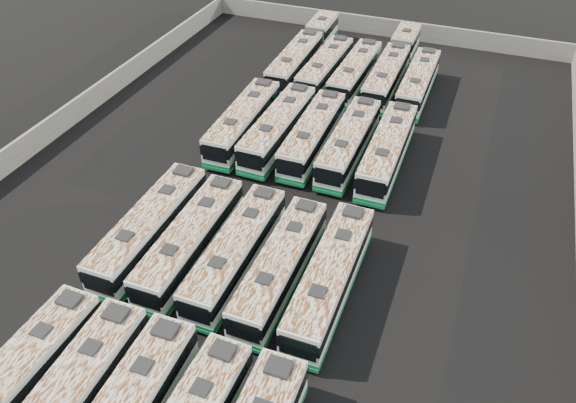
% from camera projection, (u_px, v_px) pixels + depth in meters
% --- Properties ---
extents(ground, '(140.00, 140.00, 0.00)m').
position_uv_depth(ground, '(272.00, 204.00, 43.89)').
color(ground, black).
rests_on(ground, ground).
extents(perimeter_wall, '(45.20, 73.20, 2.20)m').
position_uv_depth(perimeter_wall, '(272.00, 193.00, 43.21)').
color(perimeter_wall, '#65635E').
rests_on(perimeter_wall, ground).
extents(bus_front_far_left, '(2.76, 11.85, 3.32)m').
position_uv_depth(bus_front_far_left, '(14.00, 384.00, 29.39)').
color(bus_front_far_left, white).
rests_on(bus_front_far_left, ground).
extents(bus_midfront_far_left, '(2.59, 12.08, 3.40)m').
position_uv_depth(bus_midfront_far_left, '(150.00, 228.00, 39.07)').
color(bus_midfront_far_left, white).
rests_on(bus_midfront_far_left, ground).
extents(bus_midfront_left, '(2.59, 11.80, 3.32)m').
position_uv_depth(bus_midfront_left, '(191.00, 241.00, 38.10)').
color(bus_midfront_left, white).
rests_on(bus_midfront_left, ground).
extents(bus_midfront_center, '(2.48, 11.70, 3.30)m').
position_uv_depth(bus_midfront_center, '(236.00, 252.00, 37.23)').
color(bus_midfront_center, white).
rests_on(bus_midfront_center, ground).
extents(bus_midfront_right, '(2.48, 11.58, 3.26)m').
position_uv_depth(bus_midfront_right, '(280.00, 267.00, 36.16)').
color(bus_midfront_right, white).
rests_on(bus_midfront_right, ground).
extents(bus_midfront_far_right, '(2.62, 12.03, 3.39)m').
position_uv_depth(bus_midfront_far_right, '(330.00, 278.00, 35.32)').
color(bus_midfront_far_right, white).
rests_on(bus_midfront_far_right, ground).
extents(bus_midback_far_left, '(2.86, 12.11, 3.39)m').
position_uv_depth(bus_midback_far_left, '(243.00, 122.00, 50.38)').
color(bus_midback_far_left, white).
rests_on(bus_midback_far_left, ground).
extents(bus_midback_left, '(2.75, 12.17, 3.42)m').
position_uv_depth(bus_midback_left, '(278.00, 128.00, 49.53)').
color(bus_midback_left, white).
rests_on(bus_midback_left, ground).
extents(bus_midback_center, '(2.65, 11.82, 3.32)m').
position_uv_depth(bus_midback_center, '(313.00, 135.00, 48.76)').
color(bus_midback_center, white).
rests_on(bus_midback_center, ground).
extents(bus_midback_right, '(2.52, 11.75, 3.31)m').
position_uv_depth(bus_midback_right, '(349.00, 143.00, 47.78)').
color(bus_midback_right, white).
rests_on(bus_midback_right, ground).
extents(bus_midback_far_right, '(2.70, 12.14, 3.41)m').
position_uv_depth(bus_midback_far_right, '(387.00, 151.00, 46.70)').
color(bus_midback_far_right, white).
rests_on(bus_midback_far_right, ground).
extents(bus_back_far_left, '(2.85, 18.45, 3.34)m').
position_uv_depth(bus_back_far_left, '(304.00, 51.00, 62.51)').
color(bus_back_far_left, white).
rests_on(bus_back_far_left, ground).
extents(bus_back_left, '(2.75, 11.66, 3.27)m').
position_uv_depth(bus_back_left, '(325.00, 68.00, 59.20)').
color(bus_back_left, white).
rests_on(bus_back_left, ground).
extents(bus_back_center, '(2.72, 11.70, 3.28)m').
position_uv_depth(bus_back_center, '(355.00, 73.00, 58.36)').
color(bus_back_center, white).
rests_on(bus_back_center, ground).
extents(bus_back_right, '(2.56, 18.22, 3.30)m').
position_uv_depth(bus_back_right, '(393.00, 65.00, 59.77)').
color(bus_back_right, white).
rests_on(bus_back_right, ground).
extents(bus_back_far_right, '(2.48, 11.59, 3.26)m').
position_uv_depth(bus_back_far_right, '(418.00, 83.00, 56.57)').
color(bus_back_far_right, white).
rests_on(bus_back_far_right, ground).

